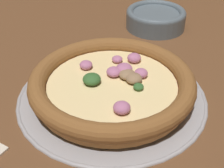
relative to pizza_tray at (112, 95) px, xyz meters
The scene contains 4 objects.
ground_plane 0.00m from the pizza_tray, ahead, with size 3.00×3.00×0.00m, color brown.
pizza_tray is the anchor object (origin of this frame).
pizza 0.02m from the pizza_tray, 125.12° to the right, with size 0.28×0.28×0.04m.
bowl_near 0.30m from the pizza_tray, 102.63° to the right, with size 0.14×0.14×0.05m.
Camera 1 is at (-0.06, 0.42, 0.33)m, focal length 50.00 mm.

